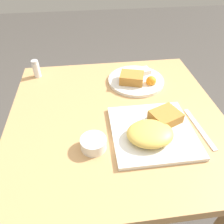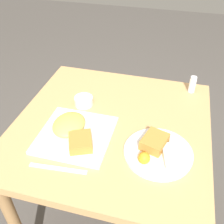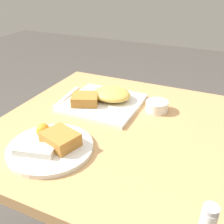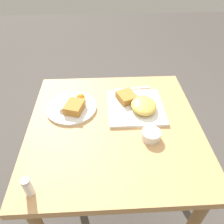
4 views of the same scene
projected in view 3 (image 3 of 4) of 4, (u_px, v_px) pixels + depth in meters
The scene contains 6 objects.
dining_table at pixel (117, 150), 0.94m from camera, with size 0.81×0.80×0.74m.
plate_square_near at pixel (104, 99), 1.02m from camera, with size 0.28×0.28×0.06m.
plate_oval_far at pixel (51, 145), 0.77m from camera, with size 0.25×0.25×0.05m.
sauce_ramekin at pixel (157, 106), 0.97m from camera, with size 0.08×0.08×0.04m.
salt_shaker at pixel (207, 224), 0.51m from camera, with size 0.03×0.03×0.08m.
butter_knife at pixel (66, 97), 1.09m from camera, with size 0.03×0.21×0.00m.
Camera 3 is at (-0.30, 0.70, 1.21)m, focal length 42.00 mm.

